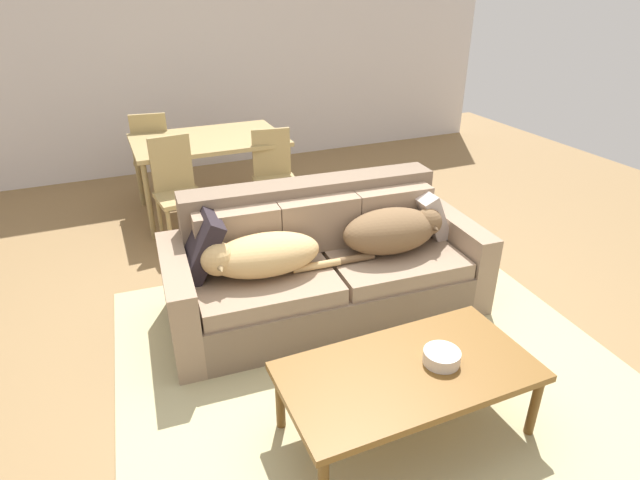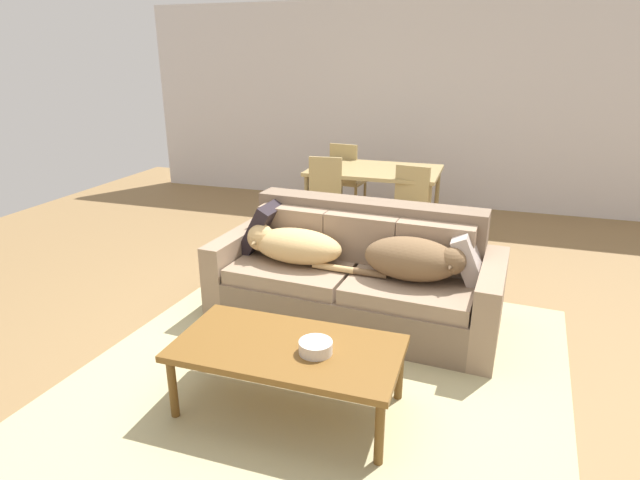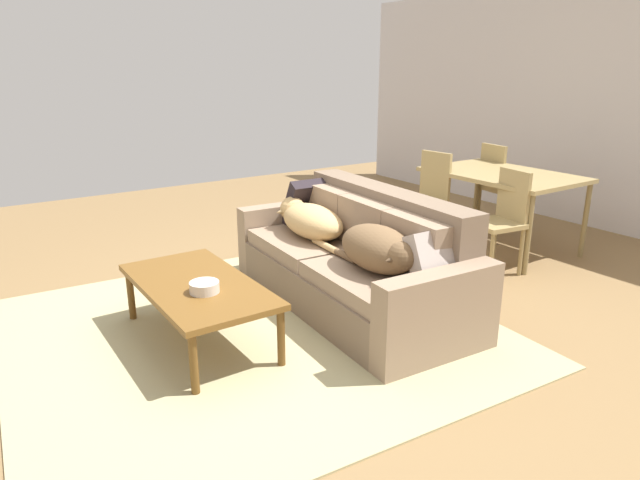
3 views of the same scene
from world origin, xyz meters
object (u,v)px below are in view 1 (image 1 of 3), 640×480
coffee_table (409,375)px  dog_on_right_cushion (393,230)px  bowl_on_coffee_table (442,357)px  dining_chair_far_left (152,152)px  throw_pillow_by_right_arm (426,213)px  dog_on_left_cushion (260,255)px  dining_chair_near_right (274,174)px  couch (323,266)px  dining_chair_near_left (177,187)px  dining_table (209,144)px  throw_pillow_by_left_arm (200,243)px

coffee_table → dog_on_right_cushion: bearing=63.9°
bowl_on_coffee_table → dining_chair_far_left: size_ratio=0.20×
dog_on_right_cushion → throw_pillow_by_right_arm: throw_pillow_by_right_arm is taller
dog_on_left_cushion → dining_chair_near_right: size_ratio=0.98×
couch → dining_chair_near_left: (-0.75, 1.49, 0.20)m
dog_on_left_cushion → dining_table: bearing=89.3°
throw_pillow_by_left_arm → dining_chair_near_left: dining_chair_near_left is taller
couch → bowl_on_coffee_table: bearing=-82.1°
dining_table → dining_chair_far_left: 0.77m
dog_on_right_cushion → bowl_on_coffee_table: bearing=-104.4°
bowl_on_coffee_table → throw_pillow_by_right_arm: bearing=60.0°
throw_pillow_by_left_arm → throw_pillow_by_right_arm: 1.67m
coffee_table → dining_chair_near_right: 2.79m
throw_pillow_by_right_arm → coffee_table: 1.58m
dining_table → bowl_on_coffee_table: bearing=-82.9°
dog_on_left_cushion → bowl_on_coffee_table: size_ratio=4.79×
dog_on_right_cushion → dining_table: (-0.79, 2.24, 0.10)m
dog_on_right_cushion → dining_chair_near_right: dining_chair_near_right is taller
coffee_table → dining_chair_far_left: 3.99m
couch → dining_chair_far_left: bearing=110.9°
dog_on_right_cushion → dog_on_left_cushion: bearing=-179.5°
dining_chair_near_right → coffee_table: bearing=-86.3°
couch → dining_chair_far_left: 2.78m
couch → bowl_on_coffee_table: size_ratio=11.94×
couch → dog_on_left_cushion: size_ratio=2.49×
couch → dining_chair_near_left: 1.68m
dog_on_left_cushion → dining_chair_near_left: dining_chair_near_left is taller
couch → dog_on_left_cushion: bearing=-164.0°
dog_on_left_cushion → dog_on_right_cushion: (0.96, -0.05, 0.02)m
bowl_on_coffee_table → dining_chair_near_left: dining_chair_near_left is taller
dining_table → dining_chair_near_left: dining_chair_near_left is taller
dog_on_left_cushion → throw_pillow_by_right_arm: size_ratio=2.48×
throw_pillow_by_right_arm → bowl_on_coffee_table: size_ratio=1.93×
throw_pillow_by_left_arm → dining_chair_near_left: size_ratio=0.44×
throw_pillow_by_left_arm → coffee_table: bearing=-61.3°
dog_on_right_cushion → coffee_table: size_ratio=0.66×
throw_pillow_by_right_arm → dining_chair_near_left: size_ratio=0.38×
coffee_table → dining_chair_near_left: size_ratio=1.34×
throw_pillow_by_left_arm → dining_chair_near_right: dining_chair_near_right is taller
couch → bowl_on_coffee_table: 1.30m
dog_on_left_cushion → throw_pillow_by_left_arm: throw_pillow_by_left_arm is taller
coffee_table → dining_chair_far_left: dining_chair_far_left is taller
throw_pillow_by_left_arm → coffee_table: 1.58m
couch → dog_on_right_cushion: bearing=-15.5°
throw_pillow_by_left_arm → coffee_table: throw_pillow_by_left_arm is taller
dog_on_left_cushion → coffee_table: bearing=-66.6°
coffee_table → bowl_on_coffee_table: (0.17, -0.02, 0.08)m
throw_pillow_by_right_arm → dining_chair_near_left: dining_chair_near_left is taller
couch → throw_pillow_by_left_arm: 0.89m
dining_chair_near_left → coffee_table: bearing=-82.6°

